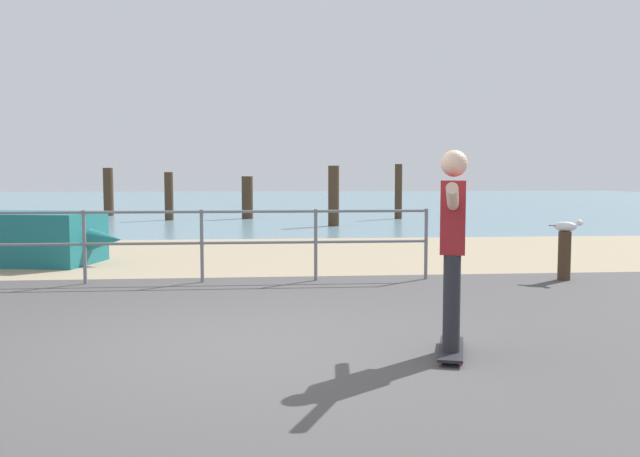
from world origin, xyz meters
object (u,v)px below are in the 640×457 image
(skateboard, at_px, (451,349))
(skateboarder, at_px, (453,237))
(bollard_short, at_px, (564,256))
(seagull, at_px, (566,226))

(skateboard, bearing_deg, skateboarder, 169.38)
(bollard_short, bearing_deg, seagull, -34.42)
(seagull, bearing_deg, skateboarder, -126.73)
(bollard_short, height_order, seagull, seagull)
(skateboard, xyz_separation_m, skateboarder, (-0.00, 0.00, 0.95))
(skateboarder, relative_size, bollard_short, 2.27)
(skateboarder, bearing_deg, seagull, 53.27)
(skateboarder, distance_m, bollard_short, 4.73)
(skateboard, height_order, skateboarder, skateboarder)
(skateboard, xyz_separation_m, bollard_short, (2.79, 3.76, 0.30))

